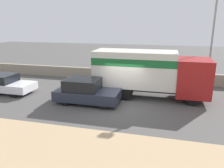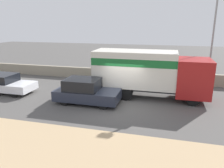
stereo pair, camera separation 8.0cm
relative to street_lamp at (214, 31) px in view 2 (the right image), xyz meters
The scene contains 6 objects.
ground_plane 9.33m from the street_lamp, 136.38° to the right, with size 80.00×80.00×0.00m, color #514F4C.
stone_wall_backdrop 7.16m from the street_lamp, behind, with size 60.00×0.35×0.98m.
street_lamp is the anchor object (origin of this frame).
box_truck 6.28m from the street_lamp, 141.10° to the right, with size 7.74×2.47×3.23m.
car_hatchback 10.70m from the street_lamp, 145.05° to the right, with size 4.17×1.89×1.59m.
car_sedan_second 16.38m from the street_lamp, 160.89° to the right, with size 4.55×1.85×1.39m.
Camera 2 is at (2.74, -12.73, 5.07)m, focal length 35.00 mm.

